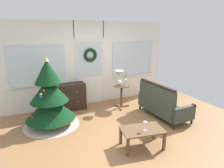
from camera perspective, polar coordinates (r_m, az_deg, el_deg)
ground_plane at (r=4.87m, az=2.26°, el=-13.09°), size 6.76×6.76×0.00m
back_wall_with_door at (r=6.28m, az=-6.37°, el=5.87°), size 5.20×0.19×2.55m
christmas_tree at (r=5.10m, az=-17.29°, el=-4.36°), size 1.36×1.36×1.72m
dresser_cabinet at (r=6.03m, az=-11.93°, el=-3.56°), size 0.92×0.47×0.78m
settee_sofa at (r=5.57m, az=13.85°, el=-5.47°), size 0.78×1.53×0.96m
side_table at (r=6.01m, az=2.70°, el=-2.22°), size 0.50×0.48×0.70m
table_lamp at (r=5.88m, az=2.07°, el=2.35°), size 0.28×0.28×0.44m
flower_vase at (r=5.91m, az=3.87°, el=0.71°), size 0.11×0.10×0.35m
coffee_table at (r=4.17m, az=8.56°, el=-13.23°), size 0.92×0.65×0.40m
wine_glass at (r=4.03m, az=9.43°, el=-11.17°), size 0.08×0.08×0.20m
gift_box at (r=5.15m, az=-12.98°, el=-10.76°), size 0.17×0.15×0.17m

